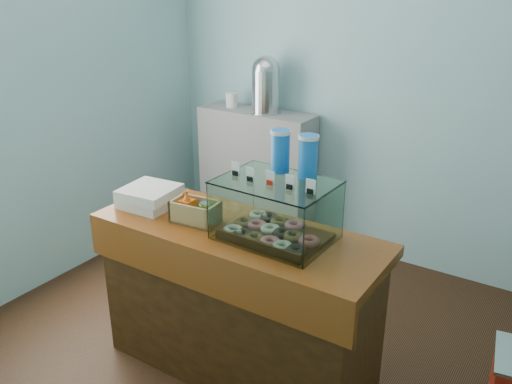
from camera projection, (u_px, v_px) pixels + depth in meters
The scene contains 8 objects.
ground at pixel (262, 344), 3.38m from camera, with size 3.50×3.50×0.00m, color black.
room_shell at pixel (269, 68), 2.74m from camera, with size 3.54×3.04×2.82m.
counter at pixel (238, 301), 3.01m from camera, with size 1.60×0.60×0.90m.
back_shelf at pixel (257, 174), 4.66m from camera, with size 1.00×0.32×1.10m, color gray.
display_case at pixel (278, 206), 2.72m from camera, with size 0.57×0.43×0.53m.
condiment_crate at pixel (194, 211), 2.91m from camera, with size 0.26×0.18×0.17m.
pastry_boxes at pixel (150, 196), 3.12m from camera, with size 0.32×0.32×0.12m.
coffee_urn at pixel (266, 83), 4.30m from camera, with size 0.25×0.25×0.46m.
Camera 1 is at (1.48, -2.35, 2.15)m, focal length 38.00 mm.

